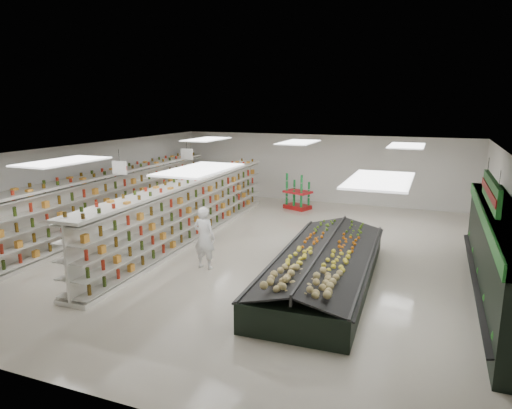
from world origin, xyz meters
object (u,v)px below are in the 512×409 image
at_px(soda_endcap, 298,193).
at_px(shopper_main, 204,238).
at_px(shopper_background, 237,194).
at_px(gondola_center, 190,212).
at_px(produce_island, 324,265).
at_px(gondola_left, 115,202).

height_order(soda_endcap, shopper_main, shopper_main).
bearing_deg(shopper_background, gondola_center, -172.05).
bearing_deg(gondola_center, shopper_background, 90.29).
bearing_deg(produce_island, gondola_left, 164.11).
xyz_separation_m(gondola_left, gondola_center, (3.33, -0.21, -0.05)).
distance_m(gondola_left, shopper_main, 5.83).
height_order(gondola_left, shopper_main, gondola_left).
relative_size(gondola_left, produce_island, 1.81).
height_order(gondola_center, produce_island, gondola_center).
distance_m(gondola_center, produce_island, 5.76).
relative_size(gondola_left, soda_endcap, 8.61).
xyz_separation_m(gondola_left, produce_island, (8.62, -2.45, -0.53)).
relative_size(produce_island, soda_endcap, 4.76).
relative_size(gondola_left, shopper_main, 6.91).
xyz_separation_m(produce_island, shopper_main, (-3.43, -0.22, 0.44)).
relative_size(gondola_center, soda_endcap, 8.19).
bearing_deg(shopper_background, gondola_left, 148.73).
xyz_separation_m(soda_endcap, shopper_main, (-0.34, -8.24, 0.20)).
xyz_separation_m(produce_island, shopper_background, (-5.43, 6.63, 0.29)).
xyz_separation_m(gondola_center, shopper_background, (-0.14, 4.39, -0.19)).
bearing_deg(soda_endcap, shopper_main, -92.37).
distance_m(gondola_left, gondola_center, 3.34).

